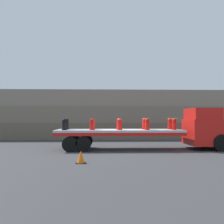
# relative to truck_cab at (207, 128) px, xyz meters

# --- Properties ---
(ground_plane) EXTENTS (120.00, 120.00, 0.00)m
(ground_plane) POSITION_rel_truck_cab_xyz_m (-5.92, 0.00, -1.39)
(ground_plane) COLOR #38383A
(rock_cliff) EXTENTS (60.00, 3.30, 4.85)m
(rock_cliff) POSITION_rel_truck_cab_xyz_m (-5.92, 8.91, 1.04)
(rock_cliff) COLOR #665B4C
(rock_cliff) RESTS_ON ground_plane
(truck_cab) EXTENTS (2.53, 2.74, 2.73)m
(truck_cab) POSITION_rel_truck_cab_xyz_m (0.00, 0.00, 0.00)
(truck_cab) COLOR red
(truck_cab) RESTS_ON ground_plane
(flatbed_trailer) EXTENTS (8.29, 2.54, 1.31)m
(flatbed_trailer) POSITION_rel_truck_cab_xyz_m (-6.61, 0.00, -0.35)
(flatbed_trailer) COLOR #B2B2B7
(flatbed_trailer) RESTS_ON ground_plane
(fire_hydrant_black_near_0) EXTENTS (0.35, 0.50, 0.74)m
(fire_hydrant_black_near_0) POSITION_rel_truck_cab_xyz_m (-9.47, -0.54, 0.28)
(fire_hydrant_black_near_0) COLOR black
(fire_hydrant_black_near_0) RESTS_ON flatbed_trailer
(fire_hydrant_black_far_0) EXTENTS (0.35, 0.50, 0.74)m
(fire_hydrant_black_far_0) POSITION_rel_truck_cab_xyz_m (-9.47, 0.54, 0.28)
(fire_hydrant_black_far_0) COLOR black
(fire_hydrant_black_far_0) RESTS_ON flatbed_trailer
(fire_hydrant_red_near_1) EXTENTS (0.35, 0.50, 0.74)m
(fire_hydrant_red_near_1) POSITION_rel_truck_cab_xyz_m (-7.69, -0.54, 0.28)
(fire_hydrant_red_near_1) COLOR red
(fire_hydrant_red_near_1) RESTS_ON flatbed_trailer
(fire_hydrant_red_far_1) EXTENTS (0.35, 0.50, 0.74)m
(fire_hydrant_red_far_1) POSITION_rel_truck_cab_xyz_m (-7.69, 0.54, 0.28)
(fire_hydrant_red_far_1) COLOR red
(fire_hydrant_red_far_1) RESTS_ON flatbed_trailer
(fire_hydrant_red_near_2) EXTENTS (0.35, 0.50, 0.74)m
(fire_hydrant_red_near_2) POSITION_rel_truck_cab_xyz_m (-5.92, -0.54, 0.28)
(fire_hydrant_red_near_2) COLOR red
(fire_hydrant_red_near_2) RESTS_ON flatbed_trailer
(fire_hydrant_red_far_2) EXTENTS (0.35, 0.50, 0.74)m
(fire_hydrant_red_far_2) POSITION_rel_truck_cab_xyz_m (-5.92, 0.54, 0.28)
(fire_hydrant_red_far_2) COLOR red
(fire_hydrant_red_far_2) RESTS_ON flatbed_trailer
(fire_hydrant_red_near_3) EXTENTS (0.35, 0.50, 0.74)m
(fire_hydrant_red_near_3) POSITION_rel_truck_cab_xyz_m (-4.15, -0.54, 0.28)
(fire_hydrant_red_near_3) COLOR red
(fire_hydrant_red_near_3) RESTS_ON flatbed_trailer
(fire_hydrant_red_far_3) EXTENTS (0.35, 0.50, 0.74)m
(fire_hydrant_red_far_3) POSITION_rel_truck_cab_xyz_m (-4.15, 0.54, 0.28)
(fire_hydrant_red_far_3) COLOR red
(fire_hydrant_red_far_3) RESTS_ON flatbed_trailer
(fire_hydrant_red_near_4) EXTENTS (0.35, 0.50, 0.74)m
(fire_hydrant_red_near_4) POSITION_rel_truck_cab_xyz_m (-2.38, -0.54, 0.28)
(fire_hydrant_red_near_4) COLOR red
(fire_hydrant_red_near_4) RESTS_ON flatbed_trailer
(fire_hydrant_red_far_4) EXTENTS (0.35, 0.50, 0.74)m
(fire_hydrant_red_far_4) POSITION_rel_truck_cab_xyz_m (-2.38, 0.54, 0.28)
(fire_hydrant_red_far_4) COLOR red
(fire_hydrant_red_far_4) RESTS_ON flatbed_trailer
(cargo_strap_rear) EXTENTS (0.05, 2.63, 0.01)m
(cargo_strap_rear) POSITION_rel_truck_cab_xyz_m (-4.15, 0.00, 0.67)
(cargo_strap_rear) COLOR yellow
(cargo_strap_rear) RESTS_ON fire_hydrant_red_near_3
(cargo_strap_middle) EXTENTS (0.05, 2.63, 0.01)m
(cargo_strap_middle) POSITION_rel_truck_cab_xyz_m (-2.38, 0.00, 0.67)
(cargo_strap_middle) COLOR yellow
(cargo_strap_middle) RESTS_ON fire_hydrant_red_near_4
(traffic_cone) EXTENTS (0.46, 0.46, 0.58)m
(traffic_cone) POSITION_rel_truck_cab_xyz_m (-8.02, -4.98, -1.11)
(traffic_cone) COLOR black
(traffic_cone) RESTS_ON ground_plane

